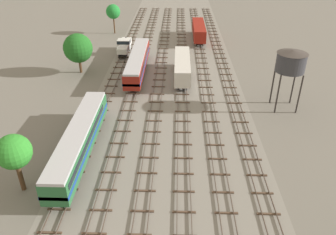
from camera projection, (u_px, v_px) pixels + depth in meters
The scene contains 17 objects.
ground_plane at pixel (170, 86), 60.38m from camera, with size 480.00×480.00×0.00m, color slate.
ballast_bed at pixel (170, 86), 60.38m from camera, with size 25.28×176.00×0.01m, color gray.
track_far_left at pixel (113, 82), 61.45m from camera, with size 2.40×126.00×0.29m.
track_left at pixel (136, 83), 61.34m from camera, with size 2.40×126.00×0.29m.
track_centre_left at pixel (159, 83), 61.23m from camera, with size 2.40×126.00×0.29m.
track_centre at pixel (182, 83), 61.12m from camera, with size 2.40×126.00×0.29m.
track_centre_right at pixel (205, 83), 61.01m from camera, with size 2.40×126.00×0.29m.
track_right at pixel (229, 84), 60.89m from camera, with size 2.40×126.00×0.29m.
diesel_railcar_far_left_nearest at pixel (79, 139), 40.97m from camera, with size 2.96×20.50×3.80m.
freight_boxcar_centre_near at pixel (182, 66), 62.27m from camera, with size 2.87×14.00×3.60m.
diesel_railcar_left_mid at pixel (138, 61), 63.81m from camera, with size 2.96×20.50×3.80m.
shunter_loco_far_left_midfar at pixel (124, 45), 74.34m from camera, with size 2.74×8.46×3.10m.
freight_boxcar_centre_right_far at pixel (199, 30), 83.19m from camera, with size 2.87×14.00×3.60m.
water_tower at pixel (291, 61), 49.45m from camera, with size 4.55×4.55×9.48m.
lineside_tree_0 at pixel (14, 152), 34.45m from camera, with size 3.72×3.72×6.92m.
lineside_tree_3 at pixel (78, 48), 63.44m from camera, with size 5.52×5.52×7.67m.
lineside_tree_4 at pixel (113, 12), 86.55m from camera, with size 3.68×3.68×7.48m.
Camera 1 is at (1.24, 0.93, 25.38)m, focal length 35.85 mm.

